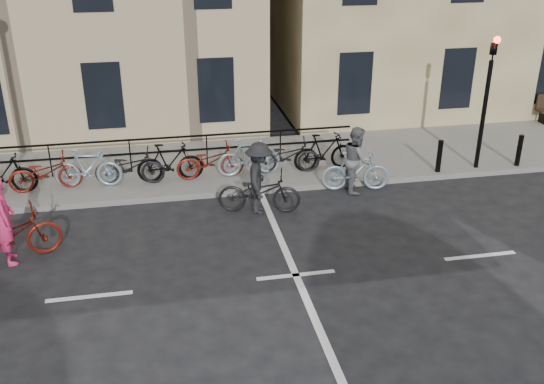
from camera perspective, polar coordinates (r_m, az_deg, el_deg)
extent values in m
plane|color=black|center=(12.24, 2.26, -7.83)|extent=(120.00, 120.00, 0.00)
cube|color=slate|center=(17.38, -15.32, 1.66)|extent=(46.00, 4.00, 0.15)
cylinder|color=black|center=(17.50, 19.27, 6.80)|extent=(0.12, 0.12, 3.00)
imported|color=black|center=(17.07, 20.18, 13.04)|extent=(0.15, 0.18, 0.90)
sphere|color=#FF0C05|center=(16.95, 20.43, 13.28)|extent=(0.18, 0.18, 0.18)
cylinder|color=black|center=(17.19, 15.47, 3.27)|extent=(0.14, 0.14, 0.90)
cylinder|color=black|center=(18.36, 22.24, 3.65)|extent=(0.14, 0.14, 0.90)
cube|color=black|center=(22.74, 24.11, 6.42)|extent=(0.06, 0.38, 0.40)
cube|color=black|center=(17.03, -11.44, 3.57)|extent=(11.45, 0.04, 0.95)
imported|color=black|center=(16.65, -24.13, 1.57)|extent=(1.75, 0.49, 1.05)
imported|color=maroon|center=(16.45, -20.56, 1.71)|extent=(1.80, 0.63, 0.95)
imported|color=#8DA8B9|center=(16.28, -16.96, 2.19)|extent=(1.75, 0.49, 1.05)
imported|color=black|center=(16.20, -13.26, 2.32)|extent=(1.80, 0.63, 0.95)
imported|color=black|center=(16.16, -9.56, 2.78)|extent=(1.75, 0.49, 1.05)
imported|color=maroon|center=(16.23, -5.85, 2.89)|extent=(1.80, 0.63, 0.95)
imported|color=#8DA8B9|center=(16.32, -2.18, 3.33)|extent=(1.75, 0.49, 1.05)
imported|color=black|center=(16.52, 1.42, 3.41)|extent=(1.80, 0.63, 0.95)
imported|color=black|center=(16.75, 4.95, 3.81)|extent=(1.75, 0.49, 1.05)
imported|color=maroon|center=(13.55, -23.68, -3.90)|extent=(2.29, 1.42, 1.14)
imported|color=#E62864|center=(13.39, -23.96, -2.41)|extent=(0.66, 0.81, 1.93)
imported|color=#8DA8B9|center=(15.88, 7.89, 1.96)|extent=(1.84, 0.78, 1.07)
imported|color=slate|center=(15.76, 7.96, 3.06)|extent=(0.78, 0.93, 1.73)
imported|color=black|center=(14.56, -1.21, 0.01)|extent=(2.09, 1.12, 1.04)
imported|color=black|center=(14.42, -1.23, 1.33)|extent=(0.89, 1.26, 1.77)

